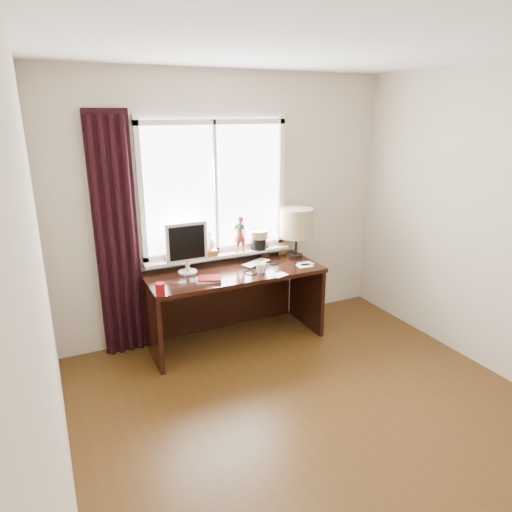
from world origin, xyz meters
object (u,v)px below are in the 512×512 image
laptop (256,263)px  desk (231,290)px  monitor (186,245)px  table_lamp (297,223)px  mug (261,267)px  red_cup (160,289)px

laptop → desk: 0.37m
desk → monitor: monitor is taller
monitor → table_lamp: table_lamp is taller
mug → red_cup: bearing=-172.4°
laptop → mug: size_ratio=2.99×
desk → table_lamp: bearing=1.5°
mug → monitor: size_ratio=0.21×
mug → table_lamp: 0.69m
laptop → desk: (-0.27, 0.03, -0.26)m
red_cup → table_lamp: bearing=15.0°
red_cup → mug: bearing=7.6°
monitor → desk: bearing=-6.0°
red_cup → desk: size_ratio=0.06×
red_cup → table_lamp: table_lamp is taller
laptop → mug: 0.25m
red_cup → monitor: 0.62m
laptop → table_lamp: 0.60m
mug → monitor: (-0.63, 0.31, 0.23)m
laptop → mug: mug is taller
mug → monitor: monitor is taller
table_lamp → desk: bearing=-178.5°
desk → table_lamp: table_lamp is taller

